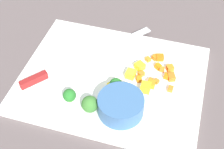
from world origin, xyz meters
TOP-DOWN VIEW (x-y plane):
  - ground_plane at (0.00, 0.00)m, footprint 4.00×4.00m
  - cutting_board at (0.00, 0.00)m, footprint 0.42×0.33m
  - prep_bowl at (0.04, -0.09)m, footprint 0.10×0.10m
  - chef_knife at (-0.10, 0.01)m, footprint 0.24×0.29m
  - carrot_dice_0 at (0.09, 0.01)m, footprint 0.01×0.01m
  - carrot_dice_1 at (0.12, 0.06)m, footprint 0.02×0.02m
  - carrot_dice_2 at (0.13, 0.03)m, footprint 0.02×0.02m
  - carrot_dice_3 at (0.11, 0.05)m, footprint 0.01×0.01m
  - carrot_dice_4 at (0.06, 0.01)m, footprint 0.01×0.02m
  - carrot_dice_5 at (0.09, -0.00)m, footprint 0.02×0.02m
  - carrot_dice_6 at (0.06, 0.03)m, footprint 0.02×0.02m
  - carrot_dice_7 at (0.07, 0.08)m, footprint 0.02×0.02m
  - carrot_dice_8 at (0.12, 0.03)m, footprint 0.01×0.01m
  - carrot_dice_9 at (0.08, 0.09)m, footprint 0.02×0.02m
  - carrot_dice_10 at (0.10, 0.01)m, footprint 0.01×0.01m
  - carrot_dice_11 at (0.14, 0.00)m, footprint 0.01×0.01m
  - carrot_dice_12 at (0.10, 0.06)m, footprint 0.02×0.02m
  - carrot_dice_13 at (0.09, 0.09)m, footprint 0.02×0.02m
  - pepper_dice_0 at (0.08, -0.02)m, footprint 0.02×0.02m
  - pepper_dice_1 at (0.03, -0.02)m, footprint 0.02×0.02m
  - pepper_dice_2 at (0.02, -0.04)m, footprint 0.03×0.03m
  - pepper_dice_3 at (0.04, 0.01)m, footprint 0.02×0.02m
  - pepper_dice_4 at (0.05, 0.05)m, footprint 0.03×0.03m
  - broccoli_floret_0 at (-0.02, -0.10)m, footprint 0.04×0.04m
  - broccoli_floret_1 at (-0.07, -0.09)m, footprint 0.03×0.03m
  - broccoli_floret_2 at (0.02, -0.03)m, footprint 0.03×0.03m

SIDE VIEW (x-z plane):
  - ground_plane at x=0.00m, z-range 0.00..0.00m
  - cutting_board at x=0.00m, z-range 0.00..0.01m
  - carrot_dice_7 at x=0.07m, z-range 0.01..0.02m
  - carrot_dice_10 at x=0.10m, z-range 0.01..0.02m
  - carrot_dice_11 at x=0.14m, z-range 0.01..0.02m
  - carrot_dice_3 at x=0.11m, z-range 0.01..0.02m
  - carrot_dice_0 at x=0.09m, z-range 0.01..0.02m
  - carrot_dice_6 at x=0.06m, z-range 0.01..0.02m
  - carrot_dice_9 at x=0.08m, z-range 0.01..0.02m
  - carrot_dice_4 at x=0.06m, z-range 0.01..0.02m
  - chef_knife at x=-0.10m, z-range 0.01..0.03m
  - carrot_dice_8 at x=0.12m, z-range 0.01..0.02m
  - pepper_dice_1 at x=0.03m, z-range 0.01..0.02m
  - carrot_dice_12 at x=0.10m, z-range 0.01..0.02m
  - carrot_dice_2 at x=0.13m, z-range 0.01..0.03m
  - carrot_dice_13 at x=0.09m, z-range 0.01..0.03m
  - carrot_dice_5 at x=0.09m, z-range 0.01..0.03m
  - carrot_dice_1 at x=0.12m, z-range 0.01..0.03m
  - pepper_dice_4 at x=0.05m, z-range 0.01..0.03m
  - pepper_dice_3 at x=0.04m, z-range 0.01..0.03m
  - pepper_dice_0 at x=0.08m, z-range 0.01..0.03m
  - pepper_dice_2 at x=0.02m, z-range 0.01..0.03m
  - broccoli_floret_0 at x=-0.02m, z-range 0.01..0.05m
  - broccoli_floret_1 at x=-0.07m, z-range 0.01..0.05m
  - broccoli_floret_2 at x=0.02m, z-range 0.01..0.05m
  - prep_bowl at x=0.04m, z-range 0.01..0.05m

